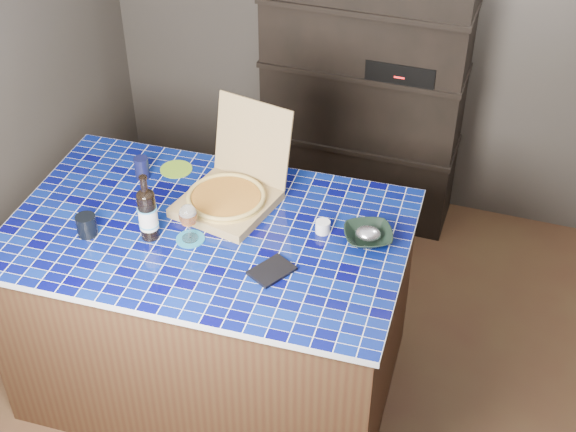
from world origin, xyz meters
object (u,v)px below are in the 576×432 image
at_px(pizza_box, 229,194).
at_px(dvd_case, 272,271).
at_px(bowl, 368,236).
at_px(kitchen_island, 213,307).
at_px(wine_glass, 188,216).
at_px(mead_bottle, 148,213).

relative_size(pizza_box, dvd_case, 3.06).
bearing_deg(pizza_box, bowl, 7.43).
bearing_deg(bowl, pizza_box, 176.12).
xyz_separation_m(dvd_case, bowl, (0.33, 0.34, 0.02)).
height_order(pizza_box, bowl, pizza_box).
relative_size(kitchen_island, wine_glass, 10.12).
xyz_separation_m(mead_bottle, wine_glass, (0.18, 0.04, 0.00)).
bearing_deg(mead_bottle, dvd_case, -4.82).
bearing_deg(dvd_case, pizza_box, 160.81).
height_order(kitchen_island, pizza_box, pizza_box).
bearing_deg(wine_glass, pizza_box, 76.84).
xyz_separation_m(pizza_box, mead_bottle, (-0.25, -0.33, 0.07)).
bearing_deg(wine_glass, bowl, 18.39).
distance_m(kitchen_island, mead_bottle, 0.67).
distance_m(kitchen_island, bowl, 0.89).
xyz_separation_m(kitchen_island, pizza_box, (0.03, 0.20, 0.56)).
distance_m(mead_bottle, wine_glass, 0.18).
relative_size(wine_glass, bowl, 0.86).
relative_size(mead_bottle, dvd_case, 1.81).
xyz_separation_m(kitchen_island, dvd_case, (0.38, -0.18, 0.50)).
height_order(wine_glass, bowl, wine_glass).
relative_size(kitchen_island, bowl, 8.66).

